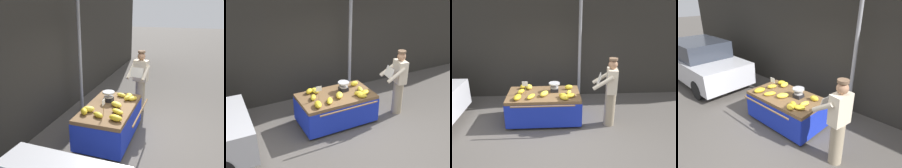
{
  "view_description": "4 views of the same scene",
  "coord_description": "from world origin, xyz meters",
  "views": [
    {
      "loc": [
        -4.88,
        -0.57,
        2.83
      ],
      "look_at": [
        0.11,
        1.12,
        1.09
      ],
      "focal_mm": 37.54,
      "sensor_mm": 36.0,
      "label": 1
    },
    {
      "loc": [
        -3.04,
        -4.28,
        3.82
      ],
      "look_at": [
        -0.28,
        1.12,
        0.95
      ],
      "focal_mm": 44.18,
      "sensor_mm": 36.0,
      "label": 2
    },
    {
      "loc": [
        -0.18,
        -4.06,
        2.89
      ],
      "look_at": [
        0.11,
        1.05,
        0.97
      ],
      "focal_mm": 34.73,
      "sensor_mm": 36.0,
      "label": 3
    },
    {
      "loc": [
        2.66,
        -2.14,
        2.97
      ],
      "look_at": [
        -0.31,
        1.03,
        1.06
      ],
      "focal_mm": 32.65,
      "sensor_mm": 36.0,
      "label": 4
    }
  ],
  "objects": [
    {
      "name": "street_pole",
      "position": [
        0.64,
        2.19,
        1.56
      ],
      "size": [
        0.09,
        0.09,
        3.12
      ],
      "primitive_type": "cylinder",
      "color": "gray",
      "rests_on": "ground"
    },
    {
      "name": "banana_bunch_5",
      "position": [
        0.25,
        1.24,
        0.81
      ],
      "size": [
        0.22,
        0.14,
        0.13
      ],
      "primitive_type": "ellipsoid",
      "rotation": [
        0.0,
        0.0,
        1.66
      ],
      "color": "yellow",
      "rests_on": "banana_cart"
    },
    {
      "name": "parked_car",
      "position": [
        -4.48,
        0.83,
        0.75
      ],
      "size": [
        3.92,
        1.78,
        1.51
      ],
      "color": "#BCBCC1",
      "rests_on": "ground"
    },
    {
      "name": "weighing_scale",
      "position": [
        -0.13,
        1.12,
        0.86
      ],
      "size": [
        0.28,
        0.28,
        0.23
      ],
      "color": "black",
      "rests_on": "banana_cart"
    },
    {
      "name": "ground_plane",
      "position": [
        0.0,
        0.0,
        0.0
      ],
      "size": [
        60.0,
        60.0,
        0.0
      ],
      "primitive_type": "plane",
      "color": "#514C47"
    },
    {
      "name": "banana_bunch_8",
      "position": [
        0.09,
        0.6,
        0.79
      ],
      "size": [
        0.27,
        0.26,
        0.1
      ],
      "primitive_type": "ellipsoid",
      "rotation": [
        0.0,
        0.0,
        0.93
      ],
      "color": "gold",
      "rests_on": "banana_cart"
    },
    {
      "name": "back_wall",
      "position": [
        0.0,
        2.73,
        2.15
      ],
      "size": [
        16.0,
        0.24,
        4.3
      ],
      "primitive_type": "cube",
      "color": "#2D2B26",
      "rests_on": "ground"
    },
    {
      "name": "banana_bunch_3",
      "position": [
        -0.39,
        0.85,
        0.8
      ],
      "size": [
        0.28,
        0.33,
        0.12
      ],
      "primitive_type": "ellipsoid",
      "rotation": [
        0.0,
        0.0,
        2.63
      ],
      "color": "yellow",
      "rests_on": "banana_cart"
    },
    {
      "name": "banana_bunch_1",
      "position": [
        -1.01,
        0.67,
        0.8
      ],
      "size": [
        0.22,
        0.31,
        0.12
      ],
      "primitive_type": "ellipsoid",
      "rotation": [
        0.0,
        0.0,
        2.9
      ],
      "color": "gold",
      "rests_on": "banana_cart"
    },
    {
      "name": "vendor_person",
      "position": [
        1.2,
        0.66,
        0.87
      ],
      "size": [
        0.63,
        0.58,
        1.71
      ],
      "color": "gray",
      "rests_on": "ground"
    },
    {
      "name": "banana_bunch_0",
      "position": [
        -0.7,
        0.73,
        0.79
      ],
      "size": [
        0.25,
        0.32,
        0.09
      ],
      "primitive_type": "ellipsoid",
      "rotation": [
        0.0,
        0.0,
        2.67
      ],
      "color": "yellow",
      "rests_on": "banana_cart"
    },
    {
      "name": "price_sign",
      "position": [
        -0.86,
        0.97,
        0.99
      ],
      "size": [
        0.14,
        0.01,
        0.34
      ],
      "color": "#997A51",
      "rests_on": "banana_cart"
    },
    {
      "name": "banana_bunch_10",
      "position": [
        -0.95,
        1.36,
        0.8
      ],
      "size": [
        0.25,
        0.23,
        0.12
      ],
      "primitive_type": "ellipsoid",
      "rotation": [
        0.0,
        0.0,
        2.25
      ],
      "color": "gold",
      "rests_on": "banana_cart"
    },
    {
      "name": "banana_bunch_6",
      "position": [
        -0.98,
        1.04,
        0.79
      ],
      "size": [
        0.22,
        0.27,
        0.1
      ],
      "primitive_type": "ellipsoid",
      "rotation": [
        0.0,
        0.0,
        2.66
      ],
      "color": "yellow",
      "rests_on": "banana_cart"
    },
    {
      "name": "banana_bunch_7",
      "position": [
        -0.8,
        1.33,
        0.8
      ],
      "size": [
        0.21,
        0.28,
        0.12
      ],
      "primitive_type": "ellipsoid",
      "rotation": [
        0.0,
        0.0,
        0.2
      ],
      "color": "yellow",
      "rests_on": "banana_cart"
    },
    {
      "name": "banana_bunch_4",
      "position": [
        0.23,
        0.92,
        0.79
      ],
      "size": [
        0.17,
        0.26,
        0.09
      ],
      "primitive_type": "ellipsoid",
      "rotation": [
        0.0,
        0.0,
        2.89
      ],
      "color": "yellow",
      "rests_on": "banana_cart"
    },
    {
      "name": "banana_bunch_2",
      "position": [
        0.07,
        0.72,
        0.8
      ],
      "size": [
        0.24,
        0.2,
        0.11
      ],
      "primitive_type": "ellipsoid",
      "rotation": [
        0.0,
        0.0,
        1.11
      ],
      "color": "gold",
      "rests_on": "banana_cart"
    },
    {
      "name": "banana_cart",
      "position": [
        -0.4,
        0.99,
        0.54
      ],
      "size": [
        1.84,
        1.24,
        0.74
      ],
      "color": "brown",
      "rests_on": "ground"
    },
    {
      "name": "banana_bunch_9",
      "position": [
        0.25,
        0.72,
        0.79
      ],
      "size": [
        0.29,
        0.24,
        0.1
      ],
      "primitive_type": "ellipsoid",
      "rotation": [
        0.0,
        0.0,
        1.99
      ],
      "color": "gold",
      "rests_on": "banana_cart"
    }
  ]
}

